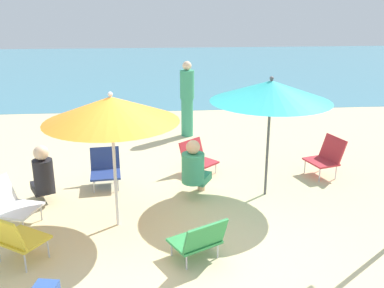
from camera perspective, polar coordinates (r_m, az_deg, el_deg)
ground_plane at (r=5.66m, az=-3.56°, el=-11.81°), size 40.00×40.00×0.00m
sea_water at (r=19.52m, az=-4.69°, el=10.06°), size 40.00×16.00×0.01m
umbrella_orange at (r=5.38m, az=-10.59°, el=4.51°), size 1.68×1.68×1.80m
umbrella_teal at (r=6.32m, az=10.34°, el=6.87°), size 1.76×1.76×1.82m
beach_chair_a at (r=6.19m, az=-22.81°, el=-7.15°), size 0.70×0.67×0.63m
beach_chair_b at (r=5.01m, az=0.96°, el=-12.41°), size 0.70×0.68×0.55m
beach_chair_c at (r=7.63m, az=17.29°, el=-1.46°), size 0.63×0.63×0.67m
beach_chair_d at (r=7.09m, az=-11.33°, el=-3.04°), size 0.52×0.61×0.58m
beach_chair_e at (r=5.29m, az=-22.42°, el=-11.14°), size 0.72×0.71×0.66m
beach_chair_f at (r=7.43m, az=0.61°, el=-1.75°), size 0.71×0.70×0.56m
person_a at (r=6.44m, az=0.31°, el=-3.22°), size 0.49×0.57×0.92m
person_b at (r=9.35m, az=-0.65°, el=5.95°), size 0.30×0.30×1.63m
person_c at (r=6.61m, az=-19.01°, el=-3.93°), size 0.43×0.53×0.91m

